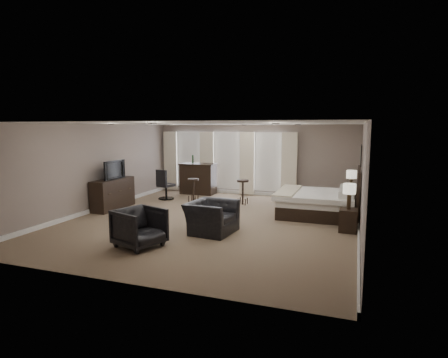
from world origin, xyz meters
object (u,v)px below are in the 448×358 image
(bed, at_px, (317,191))
(bar_stool_left, at_px, (193,190))
(dresser, at_px, (113,194))
(desk_chair, at_px, (166,184))
(armchair_far, at_px, (140,226))
(lamp_near, at_px, (349,196))
(armchair_near, at_px, (212,212))
(bar_stool_right, at_px, (243,192))
(tv, at_px, (112,177))
(lamp_far, at_px, (351,181))
(nightstand_far, at_px, (350,199))
(nightstand_near, at_px, (348,220))
(bar_counter, at_px, (198,179))

(bed, bearing_deg, bar_stool_left, 171.55)
(dresser, distance_m, desk_chair, 2.08)
(armchair_far, bearing_deg, lamp_near, -37.65)
(armchair_near, bearing_deg, bar_stool_right, 9.79)
(tv, relative_size, desk_chair, 0.94)
(lamp_far, xyz_separation_m, desk_chair, (-6.10, -0.75, -0.32))
(nightstand_far, relative_size, bar_stool_right, 0.65)
(nightstand_far, height_order, armchair_near, armchair_near)
(tv, bearing_deg, lamp_far, -68.97)
(tv, bearing_deg, bed, -78.64)
(dresser, height_order, desk_chair, desk_chair)
(nightstand_far, height_order, desk_chair, desk_chair)
(bar_stool_left, relative_size, bar_stool_right, 0.97)
(dresser, relative_size, tv, 1.61)
(bed, xyz_separation_m, bar_stool_right, (-2.43, 0.74, -0.29))
(bed, xyz_separation_m, lamp_near, (0.89, -1.45, 0.17))
(nightstand_near, distance_m, bar_counter, 6.53)
(bed, bearing_deg, armchair_far, -127.71)
(lamp_near, xyz_separation_m, armchair_near, (-3.08, -1.20, -0.35))
(nightstand_far, bearing_deg, bed, -121.54)
(nightstand_near, bearing_deg, nightstand_far, 90.00)
(lamp_far, height_order, armchair_far, lamp_far)
(bar_stool_left, bearing_deg, bar_stool_right, 4.27)
(bed, bearing_deg, desk_chair, 172.39)
(bed, relative_size, armchair_near, 1.88)
(bar_stool_left, relative_size, desk_chair, 0.75)
(nightstand_far, relative_size, lamp_near, 0.85)
(armchair_near, distance_m, bar_stool_right, 3.40)
(nightstand_far, relative_size, bar_counter, 0.40)
(lamp_near, relative_size, tv, 0.63)
(nightstand_far, height_order, bar_stool_right, bar_stool_right)
(bed, xyz_separation_m, nightstand_far, (0.89, 1.45, -0.43))
(bed, xyz_separation_m, nightstand_near, (0.89, -1.45, -0.42))
(armchair_near, distance_m, armchair_far, 1.84)
(nightstand_far, distance_m, lamp_far, 0.59)
(bar_counter, bearing_deg, lamp_near, -32.81)
(lamp_near, distance_m, armchair_near, 3.32)
(bed, relative_size, bar_counter, 1.63)
(bar_stool_left, bearing_deg, nightstand_far, 9.45)
(bed, distance_m, lamp_far, 1.71)
(tv, bearing_deg, bar_stool_right, -61.52)
(bed, relative_size, lamp_near, 3.50)
(lamp_far, xyz_separation_m, bar_stool_left, (-5.02, -0.84, -0.46))
(tv, bearing_deg, desk_chair, -23.19)
(tv, height_order, armchair_far, tv)
(nightstand_far, relative_size, lamp_far, 0.82)
(nightstand_near, bearing_deg, lamp_far, 90.00)
(dresser, distance_m, armchair_near, 4.10)
(bar_stool_right, bearing_deg, armchair_far, -99.13)
(lamp_far, height_order, dresser, lamp_far)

